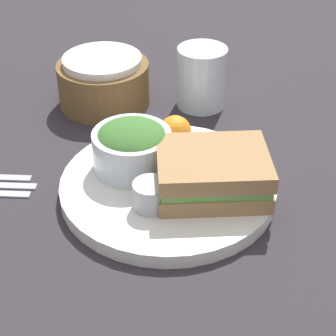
{
  "coord_description": "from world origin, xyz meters",
  "views": [
    {
      "loc": [
        -0.1,
        -0.59,
        0.46
      ],
      "look_at": [
        0.0,
        0.0,
        0.04
      ],
      "focal_mm": 60.0,
      "sensor_mm": 36.0,
      "label": 1
    }
  ],
  "objects_px": {
    "sandwich": "(212,173)",
    "bread_basket": "(104,82)",
    "salad_bowl": "(132,146)",
    "drink_glass": "(202,77)",
    "dressing_cup": "(151,195)",
    "plate": "(168,186)"
  },
  "relations": [
    {
      "from": "plate",
      "to": "salad_bowl",
      "type": "xyz_separation_m",
      "value": [
        -0.04,
        0.04,
        0.04
      ]
    },
    {
      "from": "plate",
      "to": "bread_basket",
      "type": "relative_size",
      "value": 1.9
    },
    {
      "from": "sandwich",
      "to": "drink_glass",
      "type": "bearing_deg",
      "value": 80.37
    },
    {
      "from": "dressing_cup",
      "to": "bread_basket",
      "type": "height_order",
      "value": "bread_basket"
    },
    {
      "from": "sandwich",
      "to": "dressing_cup",
      "type": "xyz_separation_m",
      "value": [
        -0.08,
        -0.02,
        -0.01
      ]
    },
    {
      "from": "sandwich",
      "to": "drink_glass",
      "type": "height_order",
      "value": "drink_glass"
    },
    {
      "from": "bread_basket",
      "to": "dressing_cup",
      "type": "bearing_deg",
      "value": -83.93
    },
    {
      "from": "plate",
      "to": "bread_basket",
      "type": "height_order",
      "value": "bread_basket"
    },
    {
      "from": "plate",
      "to": "sandwich",
      "type": "height_order",
      "value": "sandwich"
    },
    {
      "from": "plate",
      "to": "drink_glass",
      "type": "height_order",
      "value": "drink_glass"
    },
    {
      "from": "drink_glass",
      "to": "bread_basket",
      "type": "bearing_deg",
      "value": 168.45
    },
    {
      "from": "sandwich",
      "to": "dressing_cup",
      "type": "height_order",
      "value": "sandwich"
    },
    {
      "from": "bread_basket",
      "to": "drink_glass",
      "type": "bearing_deg",
      "value": -11.55
    },
    {
      "from": "salad_bowl",
      "to": "drink_glass",
      "type": "bearing_deg",
      "value": 53.79
    },
    {
      "from": "salad_bowl",
      "to": "dressing_cup",
      "type": "relative_size",
      "value": 2.35
    },
    {
      "from": "sandwich",
      "to": "bread_basket",
      "type": "distance_m",
      "value": 0.31
    },
    {
      "from": "plate",
      "to": "salad_bowl",
      "type": "distance_m",
      "value": 0.07
    },
    {
      "from": "sandwich",
      "to": "bread_basket",
      "type": "bearing_deg",
      "value": 111.72
    },
    {
      "from": "plate",
      "to": "dressing_cup",
      "type": "bearing_deg",
      "value": -121.27
    },
    {
      "from": "salad_bowl",
      "to": "drink_glass",
      "type": "relative_size",
      "value": 1.05
    },
    {
      "from": "sandwich",
      "to": "salad_bowl",
      "type": "relative_size",
      "value": 1.44
    },
    {
      "from": "plate",
      "to": "salad_bowl",
      "type": "bearing_deg",
      "value": 137.02
    }
  ]
}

